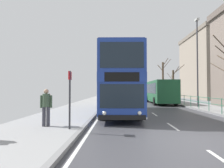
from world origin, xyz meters
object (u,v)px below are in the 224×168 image
bare_tree_far_00 (173,84)px  bare_tree_far_01 (163,79)px  street_lamp_far_side (197,56)px  background_bus_far_lane (159,91)px  double_decker_bus_main (119,83)px  bus_stop_sign_near (70,93)px  background_building_00 (215,66)px  pedestrian_companion (46,104)px

bare_tree_far_00 → bare_tree_far_01: bearing=94.1°
street_lamp_far_side → background_bus_far_lane: bearing=112.1°
street_lamp_far_side → bare_tree_far_01: 17.25m
double_decker_bus_main → bare_tree_far_01: bare_tree_far_01 is taller
bus_stop_sign_near → bare_tree_far_00: bearing=64.7°
street_lamp_far_side → background_building_00: bearing=60.1°
double_decker_bus_main → street_lamp_far_side: bearing=30.0°
pedestrian_companion → bare_tree_far_01: size_ratio=0.23×
bare_tree_far_01 → bus_stop_sign_near: bearing=-110.2°
bare_tree_far_00 → bare_tree_far_01: 5.56m
pedestrian_companion → background_bus_far_lane: bearing=62.5°
background_bus_far_lane → bare_tree_far_01: bare_tree_far_01 is taller
background_bus_far_lane → bare_tree_far_00: bare_tree_far_00 is taller
double_decker_bus_main → background_bus_far_lane: bearing=63.3°
pedestrian_companion → bus_stop_sign_near: bus_stop_sign_near is taller
double_decker_bus_main → street_lamp_far_side: street_lamp_far_side is taller
pedestrian_companion → bare_tree_far_00: size_ratio=0.31×
street_lamp_far_side → bare_tree_far_00: bearing=85.6°
bus_stop_sign_near → bare_tree_far_01: size_ratio=0.33×
street_lamp_far_side → bare_tree_far_00: (0.91, 11.72, -2.41)m
pedestrian_companion → bus_stop_sign_near: size_ratio=0.69×
bus_stop_sign_near → bare_tree_far_01: 30.50m
bare_tree_far_00 → bare_tree_far_01: size_ratio=0.73×
background_building_00 → double_decker_bus_main: bearing=-128.5°
double_decker_bus_main → bare_tree_far_01: 23.32m
street_lamp_far_side → background_building_00: 22.15m
pedestrian_companion → bare_tree_far_00: (12.16, 22.45, 1.60)m
background_building_00 → street_lamp_far_side: bearing=-119.9°
double_decker_bus_main → street_lamp_far_side: (7.85, 4.54, 2.81)m
double_decker_bus_main → background_building_00: (18.87, 23.70, 4.12)m
double_decker_bus_main → street_lamp_far_side: 9.49m
background_bus_far_lane → double_decker_bus_main: bearing=-116.7°
pedestrian_companion → background_building_00: (22.27, 29.89, 5.32)m
bus_stop_sign_near → background_building_00: 37.38m
background_bus_far_lane → background_building_00: bearing=44.0°
bus_stop_sign_near → street_lamp_far_side: bearing=48.6°
background_bus_far_lane → bare_tree_far_01: 11.66m
bare_tree_far_00 → background_building_00: bearing=36.4°
background_bus_far_lane → bare_tree_far_00: bearing=58.8°
background_bus_far_lane → pedestrian_companion: (-8.77, -16.85, -0.45)m
double_decker_bus_main → bare_tree_far_00: 18.47m
background_bus_far_lane → bare_tree_far_01: size_ratio=1.30×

